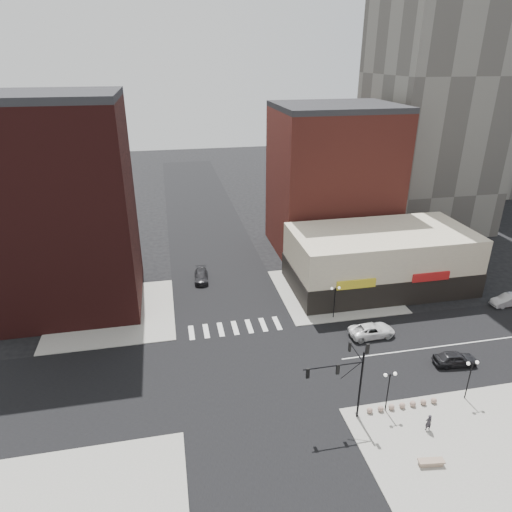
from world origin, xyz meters
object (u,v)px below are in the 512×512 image
object	(u,v)px
dark_sedan_east	(455,359)
street_lamp_se_b	(471,370)
silver_sedan	(508,300)
white_suv	(372,330)
street_lamp_ne	(335,294)
pedestrian	(428,422)
street_lamp_se_a	(389,382)
dark_sedan_north	(201,276)
stone_bench	(431,462)
traffic_signal	(349,371)

from	to	relation	value
dark_sedan_east	street_lamp_se_b	bearing A→B (deg)	163.23
silver_sedan	white_suv	bearing A→B (deg)	-85.50
street_lamp_ne	pedestrian	bearing A→B (deg)	-85.54
street_lamp_se_a	street_lamp_ne	world-z (taller)	same
dark_sedan_east	dark_sedan_north	world-z (taller)	dark_sedan_east
street_lamp_se_b	white_suv	bearing A→B (deg)	109.58
stone_bench	traffic_signal	bearing A→B (deg)	132.97
street_lamp_se_a	pedestrian	size ratio (longest dim) A/B	2.59
traffic_signal	dark_sedan_east	distance (m)	15.21
dark_sedan_north	white_suv	bearing A→B (deg)	-40.51
street_lamp_ne	white_suv	bearing A→B (deg)	-57.17
street_lamp_se_b	stone_bench	size ratio (longest dim) A/B	1.99
traffic_signal	dark_sedan_east	bearing A→B (deg)	18.69
white_suv	pedestrian	world-z (taller)	pedestrian
street_lamp_se_b	street_lamp_ne	world-z (taller)	same
street_lamp_se_a	white_suv	xyz separation A→B (m)	(3.92, 11.48, -2.56)
street_lamp_se_a	silver_sedan	bearing A→B (deg)	31.23
street_lamp_se_b	traffic_signal	bearing A→B (deg)	179.18
street_lamp_se_a	stone_bench	distance (m)	6.93
street_lamp_se_a	street_lamp_ne	bearing A→B (deg)	86.42
traffic_signal	silver_sedan	distance (m)	31.45
stone_bench	street_lamp_ne	bearing A→B (deg)	97.05
silver_sedan	stone_bench	bearing A→B (deg)	-52.21
traffic_signal	stone_bench	bearing A→B (deg)	-54.64
street_lamp_se_b	dark_sedan_east	size ratio (longest dim) A/B	0.95
traffic_signal	street_lamp_se_a	bearing A→B (deg)	-2.57
street_lamp_se_b	dark_sedan_north	xyz separation A→B (m)	(-21.84, 29.28, -2.61)
dark_sedan_east	stone_bench	world-z (taller)	dark_sedan_east
street_lamp_se_a	dark_sedan_east	xyz separation A→B (m)	(10.08, 4.85, -2.54)
street_lamp_se_b	street_lamp_se_a	bearing A→B (deg)	180.00
street_lamp_ne	street_lamp_se_b	bearing A→B (deg)	-66.37
white_suv	pedestrian	bearing A→B (deg)	171.76
silver_sedan	stone_bench	size ratio (longest dim) A/B	2.12
traffic_signal	pedestrian	world-z (taller)	traffic_signal
street_lamp_ne	dark_sedan_north	world-z (taller)	street_lamp_ne
pedestrian	stone_bench	distance (m)	3.81
street_lamp_ne	dark_sedan_east	size ratio (longest dim) A/B	0.95
pedestrian	stone_bench	size ratio (longest dim) A/B	0.77
street_lamp_se_a	stone_bench	world-z (taller)	street_lamp_se_a
white_suv	dark_sedan_north	xyz separation A→B (m)	(-17.76, 17.80, -0.05)
street_lamp_ne	stone_bench	xyz separation A→B (m)	(-0.22, -22.24, -2.92)
pedestrian	street_lamp_se_b	bearing A→B (deg)	-151.92
street_lamp_se_a	dark_sedan_north	bearing A→B (deg)	115.31
silver_sedan	pedestrian	distance (m)	27.60
street_lamp_ne	dark_sedan_east	bearing A→B (deg)	-50.84
traffic_signal	street_lamp_se_a	size ratio (longest dim) A/B	1.87
silver_sedan	pedestrian	bearing A→B (deg)	-55.08
white_suv	dark_sedan_east	distance (m)	9.05
dark_sedan_east	traffic_signal	bearing A→B (deg)	115.12
street_lamp_se_b	dark_sedan_east	bearing A→B (deg)	66.80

